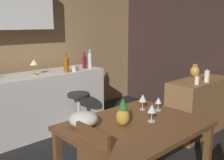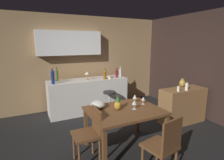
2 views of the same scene
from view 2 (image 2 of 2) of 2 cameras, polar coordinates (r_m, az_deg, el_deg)
ground_plane at (r=3.76m, az=-0.24°, el=-17.79°), size 9.00×9.00×0.00m
wall_kitchen_back at (r=5.22m, az=-10.89°, el=6.67°), size 5.20×0.33×2.60m
wall_side_right at (r=5.16m, az=24.64°, el=4.50°), size 0.10×4.40×2.60m
dining_table at (r=3.13m, az=4.03°, el=-10.83°), size 1.23×0.94×0.74m
kitchen_counter at (r=4.93m, az=-7.52°, el=-4.91°), size 2.10×0.60×0.90m
sideboard_cabinet at (r=4.56m, az=21.50°, el=-7.56°), size 1.10×0.44×0.82m
chair_near_window at (r=2.91m, az=-7.07°, el=-16.19°), size 0.40×0.40×0.86m
chair_by_doorway at (r=2.64m, az=16.17°, el=-19.39°), size 0.47×0.47×0.92m
bar_stool at (r=4.64m, az=-0.80°, el=-7.27°), size 0.34×0.34×0.64m
wine_glass_left at (r=3.36m, az=9.91°, el=-5.95°), size 0.07×0.07×0.14m
wine_glass_right at (r=3.40m, az=7.27°, el=-5.30°), size 0.08×0.08×0.17m
wine_glass_center at (r=3.08m, az=7.12°, el=-7.18°), size 0.08×0.08×0.16m
pineapple_centerpiece at (r=3.05m, az=1.83°, el=-7.50°), size 0.12×0.12×0.25m
fruit_bowl at (r=3.14m, az=-4.47°, el=-7.76°), size 0.25×0.25×0.13m
wine_bottle_clear at (r=5.11m, az=2.68°, el=2.47°), size 0.07×0.07×0.30m
wine_bottle_ruby at (r=5.03m, az=1.49°, el=2.20°), size 0.07×0.07×0.27m
wine_bottle_amber at (r=4.77m, az=-2.29°, el=1.81°), size 0.08×0.08×0.29m
wine_bottle_cobalt at (r=4.43m, az=-18.37°, el=1.05°), size 0.08×0.08×0.37m
wine_bottle_olive at (r=4.72m, az=-17.12°, el=1.61°), size 0.06×0.06×0.36m
cup_slate at (r=4.69m, az=-18.32°, el=-0.13°), size 0.11×0.07×0.08m
cup_cream at (r=4.85m, az=-0.74°, el=0.90°), size 0.11×0.07×0.09m
counter_lamp at (r=4.71m, az=-7.93°, el=2.01°), size 0.12×0.12×0.23m
pillar_candle_tall at (r=4.15m, az=20.37°, el=-2.65°), size 0.06×0.06×0.13m
pillar_candle_short at (r=4.30m, az=22.68°, el=-1.98°), size 0.07×0.07×0.19m
vase_brass at (r=4.61m, az=21.47°, el=-0.89°), size 0.14×0.14×0.20m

